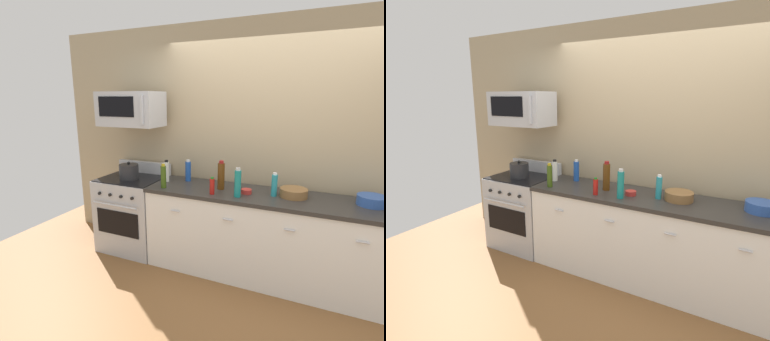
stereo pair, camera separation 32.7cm
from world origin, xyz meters
TOP-DOWN VIEW (x-y plane):
  - ground_plane at (0.00, 0.00)m, footprint 6.72×6.72m
  - back_wall at (0.00, 0.41)m, footprint 5.60×0.10m
  - counter_unit at (0.00, -0.00)m, footprint 2.51×0.66m
  - range_oven at (-1.63, 0.00)m, footprint 0.76×0.69m
  - microwave at (-1.63, 0.05)m, footprint 0.74×0.44m
  - bottle_wine_amber at (-0.48, 0.01)m, footprint 0.08×0.08m
  - bottle_soda_blue at (-0.94, 0.16)m, footprint 0.07×0.07m
  - bottle_vinegar_white at (-1.16, 0.04)m, footprint 0.06×0.06m
  - bottle_hot_sauce_red at (-0.50, -0.20)m, footprint 0.05×0.05m
  - bottle_sparkling_teal at (-0.24, -0.17)m, footprint 0.07×0.07m
  - bottle_dish_soap at (0.08, -0.00)m, footprint 0.06×0.06m
  - bottle_olive_oil at (-1.07, -0.20)m, footprint 0.06×0.06m
  - bowl_red_small at (-0.19, -0.03)m, footprint 0.11×0.11m
  - bowl_blue_mixing at (0.95, 0.09)m, footprint 0.25×0.25m
  - bowl_wooden_salad at (0.27, 0.05)m, footprint 0.27×0.27m
  - stockpot at (-1.63, -0.05)m, footprint 0.23×0.23m

SIDE VIEW (x-z plane):
  - ground_plane at x=0.00m, z-range 0.00..0.00m
  - counter_unit at x=0.00m, z-range 0.00..0.92m
  - range_oven at x=-1.63m, z-range -0.07..1.00m
  - bowl_red_small at x=-0.19m, z-range 0.92..0.97m
  - bowl_wooden_salad at x=0.27m, z-range 0.92..1.01m
  - bowl_blue_mixing at x=0.95m, z-range 0.92..1.01m
  - bottle_hot_sauce_red at x=-0.50m, z-range 0.92..1.09m
  - stockpot at x=-1.63m, z-range 0.91..1.12m
  - bottle_dish_soap at x=0.08m, z-range 0.91..1.15m
  - bottle_soda_blue at x=-0.94m, z-range 0.91..1.17m
  - bottle_vinegar_white at x=-1.16m, z-range 0.91..1.17m
  - bottle_olive_oil at x=-1.07m, z-range 0.91..1.18m
  - bottle_sparkling_teal at x=-0.24m, z-range 0.91..1.21m
  - bottle_wine_amber at x=-0.48m, z-range 0.91..1.22m
  - back_wall at x=0.00m, z-range 0.00..2.70m
  - microwave at x=-1.63m, z-range 1.55..1.95m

